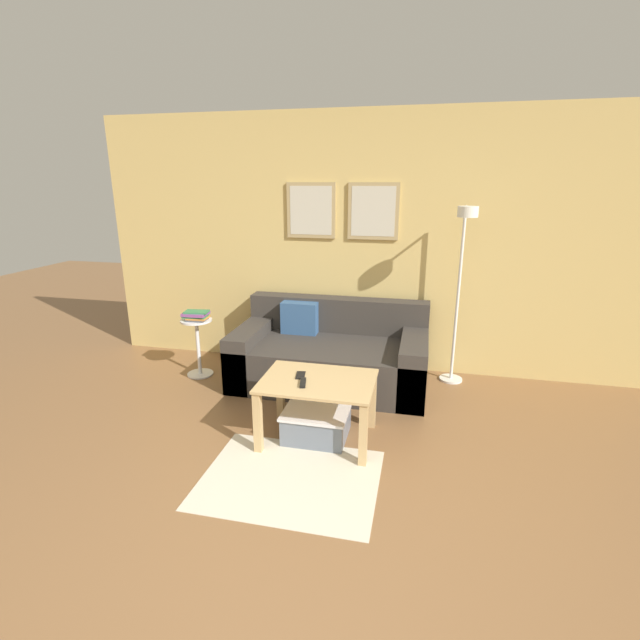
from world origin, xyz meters
name	(u,v)px	position (x,y,z in m)	size (l,w,h in m)	color
ground_plane	(283,587)	(0.00, 0.00, 0.00)	(16.00, 16.00, 0.00)	brown
wall_back	(367,245)	(0.00, 2.94, 1.28)	(5.60, 0.09, 2.55)	#D6B76B
area_rug	(290,479)	(-0.21, 0.83, 0.00)	(1.16, 0.91, 0.01)	beige
couch	(331,355)	(-0.26, 2.42, 0.27)	(1.81, 0.98, 0.76)	#38332D
coffee_table	(318,392)	(-0.14, 1.37, 0.39)	(0.84, 0.61, 0.49)	tan
storage_bin	(317,423)	(-0.16, 1.39, 0.12)	(0.49, 0.44, 0.23)	slate
floor_lamp	(462,270)	(0.90, 2.57, 1.13)	(0.22, 0.46, 1.69)	white
side_table	(198,342)	(-1.59, 2.28, 0.35)	(0.31, 0.31, 0.59)	white
book_stack	(196,315)	(-1.58, 2.27, 0.63)	(0.26, 0.19, 0.09)	#4C4C51
remote_control	(303,383)	(-0.23, 1.27, 0.50)	(0.04, 0.15, 0.02)	black
cell_phone	(301,375)	(-0.29, 1.41, 0.49)	(0.07, 0.14, 0.01)	black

